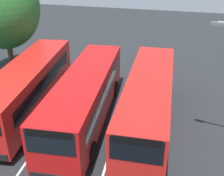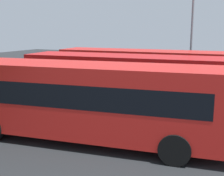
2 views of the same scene
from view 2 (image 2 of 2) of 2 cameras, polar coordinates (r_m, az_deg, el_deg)
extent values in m
plane|color=#232628|center=(15.63, 2.03, -5.07)|extent=(73.88, 73.88, 0.00)
cube|color=red|center=(11.65, -5.09, -2.05)|extent=(11.44, 4.15, 2.70)
cube|color=black|center=(12.67, -3.06, 0.57)|extent=(9.31, 1.53, 0.86)
cube|color=black|center=(10.51, -7.60, -1.77)|extent=(9.31, 1.53, 0.86)
cylinder|color=black|center=(12.28, 12.98, -7.37)|extent=(1.11, 0.44, 1.08)
cylinder|color=black|center=(10.10, 11.88, -11.50)|extent=(1.11, 0.44, 1.08)
cylinder|color=black|center=(14.61, -16.37, -4.52)|extent=(1.11, 0.44, 1.08)
cube|color=red|center=(15.06, 4.07, 1.04)|extent=(11.40, 3.64, 2.70)
cube|color=black|center=(16.15, 5.26, 2.89)|extent=(9.36, 1.09, 0.86)
cube|color=black|center=(13.88, 2.72, 1.53)|extent=(9.36, 1.09, 0.86)
cylinder|color=black|center=(15.90, 17.73, -3.32)|extent=(1.10, 0.39, 1.08)
cylinder|color=black|center=(13.66, 17.27, -5.68)|extent=(1.10, 0.39, 1.08)
cylinder|color=black|center=(17.64, -6.17, -1.41)|extent=(1.10, 0.39, 1.08)
cylinder|color=black|center=(15.65, -9.94, -3.17)|extent=(1.10, 0.39, 1.08)
cube|color=red|center=(18.64, 6.86, 2.98)|extent=(11.34, 3.21, 2.70)
cube|color=black|center=(19.74, 7.82, 4.38)|extent=(9.39, 0.72, 0.86)
cube|color=black|center=(17.45, 5.82, 3.51)|extent=(9.39, 0.72, 0.86)
cylinder|color=black|center=(19.38, 17.98, -0.75)|extent=(1.09, 0.35, 1.08)
cylinder|color=black|center=(17.11, 17.34, -2.27)|extent=(1.09, 0.35, 1.08)
cylinder|color=black|center=(21.12, -1.76, 0.78)|extent=(1.09, 0.35, 1.08)
cylinder|color=black|center=(19.06, -4.62, -0.42)|extent=(1.09, 0.35, 1.08)
cylinder|color=gray|center=(22.68, 14.92, 8.37)|extent=(0.16, 0.16, 6.76)
cube|color=silver|center=(13.93, -1.35, -7.13)|extent=(15.53, 1.61, 0.01)
cube|color=silver|center=(17.39, 4.72, -3.38)|extent=(15.53, 1.61, 0.01)
camera|label=1|loc=(21.40, 51.44, 20.76)|focal=44.28mm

